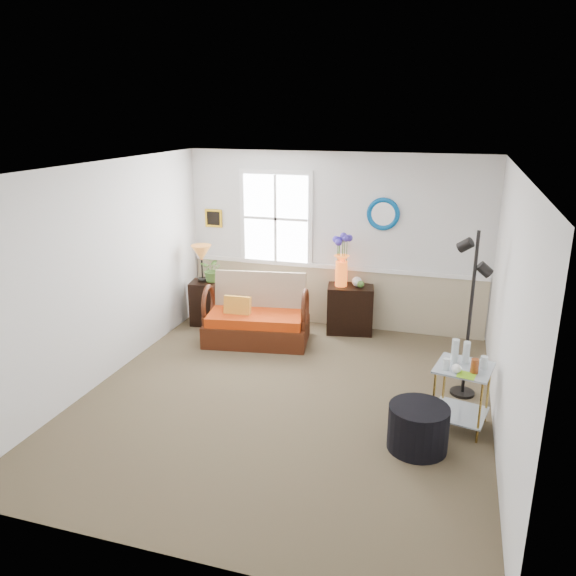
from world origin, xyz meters
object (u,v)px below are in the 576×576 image
(side_table, at_px, (461,397))
(floor_lamp, at_px, (470,316))
(ottoman, at_px, (418,428))
(loveseat, at_px, (256,310))
(lamp_stand, at_px, (204,303))
(cabinet, at_px, (350,309))

(side_table, height_order, floor_lamp, floor_lamp)
(floor_lamp, distance_m, ottoman, 1.53)
(side_table, xyz_separation_m, ottoman, (-0.38, -0.53, -0.12))
(loveseat, height_order, ottoman, loveseat)
(ottoman, bearing_deg, lamp_stand, 143.79)
(lamp_stand, height_order, floor_lamp, floor_lamp)
(loveseat, xyz_separation_m, ottoman, (2.40, -2.06, -0.24))
(floor_lamp, bearing_deg, cabinet, 156.45)
(loveseat, distance_m, floor_lamp, 2.97)
(lamp_stand, relative_size, floor_lamp, 0.35)
(loveseat, bearing_deg, lamp_stand, 147.27)
(cabinet, height_order, ottoman, cabinet)
(cabinet, distance_m, ottoman, 3.06)
(side_table, relative_size, ottoman, 1.17)
(lamp_stand, bearing_deg, cabinet, 7.84)
(loveseat, distance_m, cabinet, 1.41)
(ottoman, bearing_deg, floor_lamp, 71.83)
(ottoman, bearing_deg, cabinet, 113.31)
(side_table, distance_m, floor_lamp, 0.97)
(lamp_stand, distance_m, cabinet, 2.23)
(cabinet, relative_size, floor_lamp, 0.37)
(lamp_stand, height_order, ottoman, lamp_stand)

